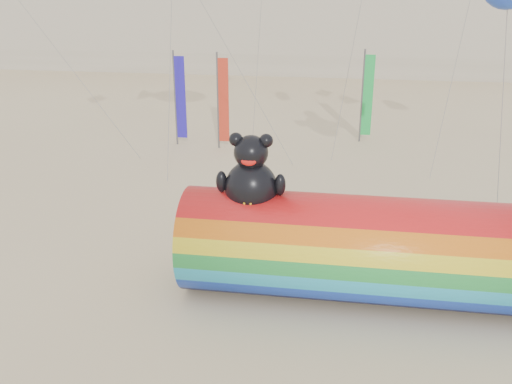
# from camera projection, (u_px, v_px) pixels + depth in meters

# --- Properties ---
(ground) EXTENTS (160.00, 160.00, 0.00)m
(ground) POSITION_uv_depth(u_px,v_px,m) (233.00, 279.00, 17.89)
(ground) COLOR #CCB58C
(ground) RESTS_ON ground
(windsock_assembly) EXTENTS (10.69, 3.26, 4.93)m
(windsock_assembly) POSITION_uv_depth(u_px,v_px,m) (366.00, 247.00, 16.37)
(windsock_assembly) COLOR red
(windsock_assembly) RESTS_ON ground
(festival_banners) EXTENTS (10.82, 2.66, 5.20)m
(festival_banners) POSITION_uv_depth(u_px,v_px,m) (257.00, 98.00, 31.23)
(festival_banners) COLOR #59595E
(festival_banners) RESTS_ON ground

